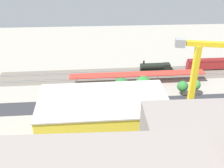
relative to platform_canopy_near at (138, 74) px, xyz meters
The scene contains 22 objects.
ground_plane 12.99m from the platform_canopy_near, 79.81° to the left, with size 191.93×191.93×0.00m, color gray.
rail_bed 9.93m from the platform_canopy_near, 75.94° to the right, with size 119.95×14.08×0.01m, color #665E54.
street_asphalt 16.95m from the platform_canopy_near, 82.41° to the left, with size 119.95×9.00×0.01m, color #2D2D33.
track_rails 9.85m from the platform_canopy_near, 75.94° to the right, with size 119.93×10.38×0.12m.
platform_canopy_near is the anchor object (origin of this frame).
locomotive 16.03m from the platform_canopy_near, 132.49° to the right, with size 15.64×3.40×5.38m.
passenger_coach 36.70m from the platform_canopy_near, 161.43° to the right, with size 19.39×3.33×5.80m.
parked_car_0 34.01m from the platform_canopy_near, 143.58° to the left, with size 4.07×1.82×1.77m.
parked_car_1 28.45m from the platform_canopy_near, 136.63° to the left, with size 4.15×1.92×1.81m.
parked_car_2 24.62m from the platform_canopy_near, 125.07° to the left, with size 4.30×1.94×1.63m.
parked_car_3 21.84m from the platform_canopy_near, 112.25° to the left, with size 4.40×1.92×1.66m.
construction_building 41.26m from the platform_canopy_near, 67.31° to the left, with size 37.15×19.87×15.71m, color yellow.
construction_roof_slab 42.70m from the platform_canopy_near, 67.31° to the left, with size 37.75×20.47×0.40m, color #B7B2A8.
tower_crane 48.38m from the platform_canopy_near, 102.56° to the left, with size 28.33×7.15×35.60m.
box_truck_0 26.67m from the platform_canopy_near, 58.59° to the left, with size 10.21×2.52×3.37m.
box_truck_1 36.54m from the platform_canopy_near, 35.75° to the left, with size 8.78×2.82×3.53m.
box_truck_2 27.37m from the platform_canopy_near, 51.08° to the left, with size 8.47×3.50×3.24m.
street_tree_0 13.66m from the platform_canopy_near, 53.87° to the left, with size 5.99×5.99×8.38m.
street_tree_1 19.80m from the platform_canopy_near, 146.20° to the left, with size 4.35×4.35×6.27m.
street_tree_2 11.63m from the platform_canopy_near, 92.37° to the left, with size 6.39×6.39×9.13m.
street_tree_3 24.20m from the platform_canopy_near, 152.62° to the left, with size 4.17×4.17×6.72m.
traffic_light 21.08m from the platform_canopy_near, 93.72° to the left, with size 0.50×0.36×7.16m.
Camera 1 is at (15.22, 93.47, 58.41)m, focal length 44.55 mm.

